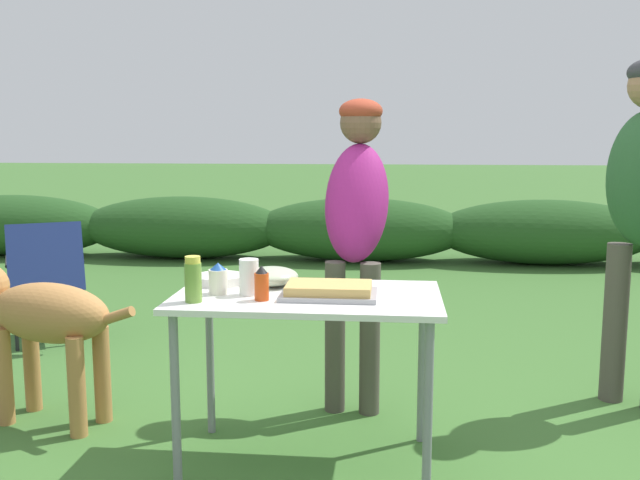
% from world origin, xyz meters
% --- Properties ---
extents(ground_plane, '(60.00, 60.00, 0.00)m').
position_xyz_m(ground_plane, '(0.00, 0.00, 0.00)').
color(ground_plane, '#3D6B2D').
extents(shrub_hedge, '(14.40, 0.90, 0.70)m').
position_xyz_m(shrub_hedge, '(-0.00, 4.94, 0.35)').
color(shrub_hedge, '#234C1E').
rests_on(shrub_hedge, ground).
extents(folding_table, '(1.10, 0.64, 0.74)m').
position_xyz_m(folding_table, '(0.00, 0.00, 0.66)').
color(folding_table, silver).
rests_on(folding_table, ground).
extents(food_tray, '(0.39, 0.25, 0.06)m').
position_xyz_m(food_tray, '(0.09, -0.04, 0.77)').
color(food_tray, '#9E9EA3').
rests_on(food_tray, folding_table).
extents(plate_stack, '(0.22, 0.22, 0.04)m').
position_xyz_m(plate_stack, '(-0.41, 0.17, 0.76)').
color(plate_stack, white).
rests_on(plate_stack, folding_table).
extents(mixing_bowl, '(0.23, 0.23, 0.08)m').
position_xyz_m(mixing_bowl, '(-0.18, 0.16, 0.78)').
color(mixing_bowl, '#ADBC99').
rests_on(mixing_bowl, folding_table).
extents(paper_cup_stack, '(0.08, 0.08, 0.15)m').
position_xyz_m(paper_cup_stack, '(-0.24, -0.03, 0.81)').
color(paper_cup_stack, white).
rests_on(paper_cup_stack, folding_table).
extents(relish_jar, '(0.07, 0.07, 0.18)m').
position_xyz_m(relish_jar, '(-0.43, -0.18, 0.83)').
color(relish_jar, olive).
rests_on(relish_jar, folding_table).
extents(hot_sauce_bottle, '(0.06, 0.06, 0.14)m').
position_xyz_m(hot_sauce_bottle, '(-0.17, -0.13, 0.81)').
color(hot_sauce_bottle, '#CC4214').
rests_on(hot_sauce_bottle, folding_table).
extents(mayo_bottle, '(0.08, 0.08, 0.13)m').
position_xyz_m(mayo_bottle, '(-0.37, -0.03, 0.80)').
color(mayo_bottle, silver).
rests_on(mayo_bottle, folding_table).
extents(standing_person_in_dark_puffer, '(0.36, 0.48, 1.58)m').
position_xyz_m(standing_person_in_dark_puffer, '(0.17, 0.70, 1.00)').
color(standing_person_in_dark_puffer, '#4C473D').
rests_on(standing_person_in_dark_puffer, ground).
extents(dog, '(1.02, 0.44, 0.76)m').
position_xyz_m(dog, '(-1.34, 0.32, 0.52)').
color(dog, '#B27A42').
rests_on(dog, ground).
extents(camp_chair_green_behind_table, '(0.69, 0.74, 0.83)m').
position_xyz_m(camp_chair_green_behind_table, '(-1.93, 1.57, 0.47)').
color(camp_chair_green_behind_table, navy).
rests_on(camp_chair_green_behind_table, ground).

